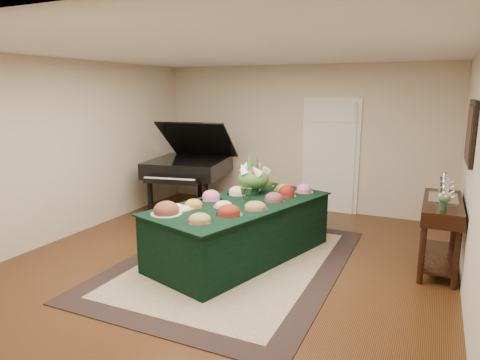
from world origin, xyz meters
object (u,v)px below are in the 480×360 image
at_px(floral_centerpiece, 253,175).
at_px(mahogany_sideboard, 442,216).
at_px(grand_piano, 189,166).
at_px(buffet_table, 241,230).

height_order(floral_centerpiece, mahogany_sideboard, floral_centerpiece).
xyz_separation_m(floral_centerpiece, grand_piano, (-1.85, 1.25, -0.21)).
bearing_deg(floral_centerpiece, mahogany_sideboard, 4.54).
height_order(floral_centerpiece, grand_piano, grand_piano).
xyz_separation_m(grand_piano, mahogany_sideboard, (4.33, -1.06, -0.15)).
relative_size(floral_centerpiece, mahogany_sideboard, 0.34).
relative_size(buffet_table, mahogany_sideboard, 2.06).
bearing_deg(mahogany_sideboard, floral_centerpiece, -175.46).
bearing_deg(floral_centerpiece, buffet_table, -84.49).
distance_m(buffet_table, floral_centerpiece, 0.85).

